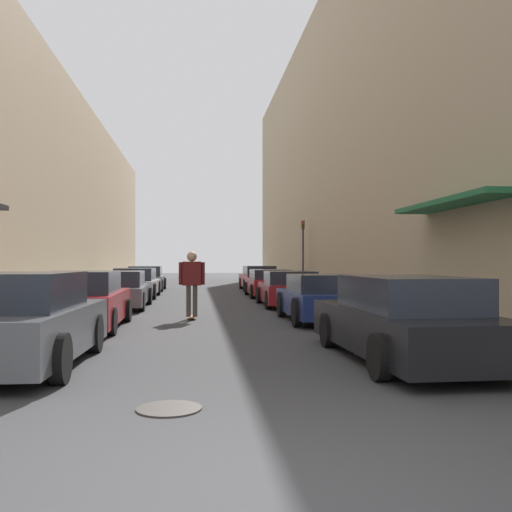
{
  "coord_description": "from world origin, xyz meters",
  "views": [
    {
      "loc": [
        -0.32,
        -3.71,
        1.58
      ],
      "look_at": [
        1.15,
        10.22,
        1.71
      ],
      "focal_mm": 40.0,
      "sensor_mm": 36.0,
      "label": 1
    }
  ],
  "objects_px": {
    "parked_car_right_2": "(289,289)",
    "parked_car_right_4": "(259,278)",
    "parked_car_left_4": "(146,279)",
    "parked_car_right_0": "(404,321)",
    "parked_car_left_0": "(17,322)",
    "skateboarder": "(192,277)",
    "manhole_cover": "(169,409)",
    "parked_car_left_3": "(136,283)",
    "parked_car_left_2": "(117,290)",
    "parked_car_right_1": "(323,298)",
    "traffic_light": "(303,247)",
    "parked_car_right_3": "(269,283)",
    "parked_car_left_1": "(82,301)"
  },
  "relations": [
    {
      "from": "parked_car_left_1",
      "to": "parked_car_right_4",
      "type": "xyz_separation_m",
      "value": [
        6.08,
        17.38,
        -0.0
      ]
    },
    {
      "from": "manhole_cover",
      "to": "parked_car_left_3",
      "type": "bearing_deg",
      "value": 96.94
    },
    {
      "from": "parked_car_left_2",
      "to": "parked_car_left_3",
      "type": "relative_size",
      "value": 1.02
    },
    {
      "from": "parked_car_left_3",
      "to": "parked_car_right_2",
      "type": "relative_size",
      "value": 1.02
    },
    {
      "from": "skateboarder",
      "to": "parked_car_right_1",
      "type": "bearing_deg",
      "value": -15.36
    },
    {
      "from": "parked_car_right_0",
      "to": "parked_car_right_1",
      "type": "distance_m",
      "value": 5.97
    },
    {
      "from": "parked_car_left_2",
      "to": "manhole_cover",
      "type": "bearing_deg",
      "value": -80.06
    },
    {
      "from": "parked_car_left_0",
      "to": "traffic_light",
      "type": "bearing_deg",
      "value": 68.74
    },
    {
      "from": "parked_car_left_2",
      "to": "parked_car_left_4",
      "type": "height_order",
      "value": "parked_car_left_4"
    },
    {
      "from": "parked_car_right_0",
      "to": "traffic_light",
      "type": "distance_m",
      "value": 21.82
    },
    {
      "from": "skateboarder",
      "to": "manhole_cover",
      "type": "height_order",
      "value": "skateboarder"
    },
    {
      "from": "parked_car_left_1",
      "to": "parked_car_left_2",
      "type": "bearing_deg",
      "value": 89.86
    },
    {
      "from": "parked_car_left_0",
      "to": "parked_car_right_0",
      "type": "xyz_separation_m",
      "value": [
        5.92,
        -0.05,
        -0.04
      ]
    },
    {
      "from": "skateboarder",
      "to": "manhole_cover",
      "type": "relative_size",
      "value": 2.64
    },
    {
      "from": "parked_car_right_1",
      "to": "skateboarder",
      "type": "distance_m",
      "value": 3.59
    },
    {
      "from": "parked_car_right_1",
      "to": "parked_car_left_2",
      "type": "bearing_deg",
      "value": 140.4
    },
    {
      "from": "parked_car_left_2",
      "to": "parked_car_right_3",
      "type": "bearing_deg",
      "value": 43.12
    },
    {
      "from": "parked_car_right_2",
      "to": "parked_car_right_4",
      "type": "relative_size",
      "value": 1.02
    },
    {
      "from": "parked_car_left_2",
      "to": "parked_car_left_4",
      "type": "relative_size",
      "value": 1.02
    },
    {
      "from": "parked_car_right_0",
      "to": "parked_car_right_3",
      "type": "distance_m",
      "value": 16.4
    },
    {
      "from": "parked_car_left_0",
      "to": "parked_car_left_2",
      "type": "distance_m",
      "value": 10.85
    },
    {
      "from": "parked_car_left_0",
      "to": "parked_car_right_1",
      "type": "xyz_separation_m",
      "value": [
        5.95,
        5.92,
        -0.07
      ]
    },
    {
      "from": "parked_car_left_1",
      "to": "parked_car_right_0",
      "type": "xyz_separation_m",
      "value": [
        5.94,
        -4.97,
        -0.0
      ]
    },
    {
      "from": "parked_car_left_1",
      "to": "parked_car_left_4",
      "type": "relative_size",
      "value": 0.98
    },
    {
      "from": "parked_car_left_2",
      "to": "skateboarder",
      "type": "distance_m",
      "value": 4.75
    },
    {
      "from": "parked_car_left_4",
      "to": "parked_car_right_0",
      "type": "xyz_separation_m",
      "value": [
        5.98,
        -22.49,
        0.01
      ]
    },
    {
      "from": "skateboarder",
      "to": "parked_car_right_4",
      "type": "bearing_deg",
      "value": 77.09
    },
    {
      "from": "parked_car_left_1",
      "to": "parked_car_left_2",
      "type": "relative_size",
      "value": 0.96
    },
    {
      "from": "parked_car_right_2",
      "to": "parked_car_right_4",
      "type": "height_order",
      "value": "parked_car_right_4"
    },
    {
      "from": "parked_car_left_2",
      "to": "traffic_light",
      "type": "height_order",
      "value": "traffic_light"
    },
    {
      "from": "parked_car_right_3",
      "to": "skateboarder",
      "type": "xyz_separation_m",
      "value": [
        -3.35,
        -9.49,
        0.54
      ]
    },
    {
      "from": "parked_car_left_2",
      "to": "traffic_light",
      "type": "distance_m",
      "value": 13.72
    },
    {
      "from": "parked_car_left_0",
      "to": "parked_car_left_1",
      "type": "relative_size",
      "value": 0.93
    },
    {
      "from": "parked_car_left_0",
      "to": "parked_car_right_1",
      "type": "distance_m",
      "value": 8.39
    },
    {
      "from": "parked_car_left_0",
      "to": "parked_car_right_3",
      "type": "xyz_separation_m",
      "value": [
        5.87,
        16.35,
        -0.08
      ]
    },
    {
      "from": "parked_car_left_1",
      "to": "parked_car_left_3",
      "type": "xyz_separation_m",
      "value": [
        0.05,
        11.53,
        -0.02
      ]
    },
    {
      "from": "parked_car_left_4",
      "to": "parked_car_right_4",
      "type": "height_order",
      "value": "parked_car_right_4"
    },
    {
      "from": "parked_car_left_4",
      "to": "parked_car_right_1",
      "type": "distance_m",
      "value": 17.58
    },
    {
      "from": "parked_car_left_3",
      "to": "parked_car_right_2",
      "type": "bearing_deg",
      "value": -42.11
    },
    {
      "from": "parked_car_left_0",
      "to": "traffic_light",
      "type": "relative_size",
      "value": 1.15
    },
    {
      "from": "parked_car_right_4",
      "to": "traffic_light",
      "type": "relative_size",
      "value": 1.21
    },
    {
      "from": "parked_car_left_3",
      "to": "manhole_cover",
      "type": "distance_m",
      "value": 19.22
    },
    {
      "from": "parked_car_right_1",
      "to": "traffic_light",
      "type": "height_order",
      "value": "traffic_light"
    },
    {
      "from": "parked_car_left_3",
      "to": "parked_car_right_1",
      "type": "height_order",
      "value": "parked_car_left_3"
    },
    {
      "from": "parked_car_left_3",
      "to": "parked_car_right_2",
      "type": "height_order",
      "value": "parked_car_left_3"
    },
    {
      "from": "parked_car_left_1",
      "to": "parked_car_right_3",
      "type": "xyz_separation_m",
      "value": [
        5.89,
        11.43,
        -0.05
      ]
    },
    {
      "from": "parked_car_right_2",
      "to": "skateboarder",
      "type": "distance_m",
      "value": 5.48
    },
    {
      "from": "parked_car_left_4",
      "to": "parked_car_right_1",
      "type": "height_order",
      "value": "parked_car_left_4"
    },
    {
      "from": "skateboarder",
      "to": "traffic_light",
      "type": "xyz_separation_m",
      "value": [
        5.86,
        14.7,
        1.23
      ]
    },
    {
      "from": "parked_car_right_1",
      "to": "parked_car_right_0",
      "type": "bearing_deg",
      "value": -90.34
    }
  ]
}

